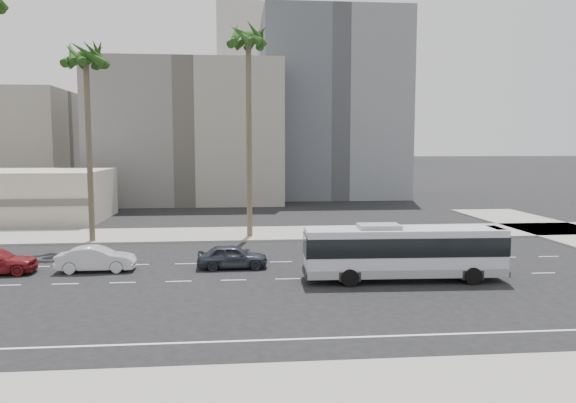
{
  "coord_description": "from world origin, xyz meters",
  "views": [
    {
      "loc": [
        -5.73,
        -29.6,
        7.4
      ],
      "look_at": [
        -2.6,
        4.0,
        3.94
      ],
      "focal_mm": 33.96,
      "sensor_mm": 36.0,
      "label": 1
    }
  ],
  "objects": [
    {
      "name": "city_bus",
      "position": [
        3.35,
        -0.84,
        1.65
      ],
      "size": [
        11.0,
        2.82,
        3.14
      ],
      "rotation": [
        0.0,
        0.0,
        -0.03
      ],
      "color": "silver",
      "rests_on": "ground"
    },
    {
      "name": "sidewalk_north",
      "position": [
        0.0,
        15.5,
        0.07
      ],
      "size": [
        120.0,
        7.0,
        0.15
      ],
      "primitive_type": "cube",
      "color": "gray",
      "rests_on": "ground"
    },
    {
      "name": "car_a",
      "position": [
        -6.09,
        3.03,
        0.73
      ],
      "size": [
        1.8,
        4.29,
        1.45
      ],
      "primitive_type": "imported",
      "rotation": [
        0.0,
        0.0,
        1.59
      ],
      "color": "#2C313B",
      "rests_on": "ground"
    },
    {
      "name": "car_b",
      "position": [
        -14.1,
        2.97,
        0.74
      ],
      "size": [
        1.65,
        4.52,
        1.48
      ],
      "primitive_type": "imported",
      "rotation": [
        0.0,
        0.0,
        1.59
      ],
      "color": "silver",
      "rests_on": "ground"
    },
    {
      "name": "palm_near",
      "position": [
        -4.78,
        14.0,
        15.42
      ],
      "size": [
        5.06,
        5.06,
        17.02
      ],
      "rotation": [
        0.0,
        0.0,
        -0.09
      ],
      "color": "brown",
      "rests_on": "ground"
    },
    {
      "name": "civic_tower",
      "position": [
        -2.0,
        250.0,
        38.83
      ],
      "size": [
        42.0,
        42.0,
        129.0
      ],
      "color": "beige",
      "rests_on": "ground"
    },
    {
      "name": "midrise_gray_center",
      "position": [
        8.0,
        52.0,
        13.0
      ],
      "size": [
        20.0,
        20.0,
        26.0
      ],
      "primitive_type": "cube",
      "color": "#5A5E65",
      "rests_on": "ground"
    },
    {
      "name": "midrise_beige_west",
      "position": [
        -12.0,
        45.0,
        9.0
      ],
      "size": [
        24.0,
        18.0,
        18.0
      ],
      "primitive_type": "cube",
      "color": "slate",
      "rests_on": "ground"
    },
    {
      "name": "midrise_beige_far",
      "position": [
        -38.0,
        50.0,
        7.5
      ],
      "size": [
        18.0,
        16.0,
        15.0
      ],
      "primitive_type": "cube",
      "color": "slate",
      "rests_on": "ground"
    },
    {
      "name": "highrise_far",
      "position": [
        70.0,
        260.0,
        30.0
      ],
      "size": [
        22.0,
        22.0,
        60.0
      ],
      "primitive_type": "cube",
      "color": "slate",
      "rests_on": "ground"
    },
    {
      "name": "highrise_right",
      "position": [
        45.0,
        230.0,
        35.0
      ],
      "size": [
        26.0,
        26.0,
        70.0
      ],
      "primitive_type": "cube",
      "color": "slate",
      "rests_on": "ground"
    },
    {
      "name": "ground",
      "position": [
        0.0,
        0.0,
        0.0
      ],
      "size": [
        700.0,
        700.0,
        0.0
      ],
      "primitive_type": "plane",
      "color": "black",
      "rests_on": "ground"
    },
    {
      "name": "palm_mid",
      "position": [
        -16.86,
        12.82,
        13.62
      ],
      "size": [
        4.9,
        4.9,
        15.14
      ],
      "rotation": [
        0.0,
        0.0,
        0.25
      ],
      "color": "brown",
      "rests_on": "ground"
    }
  ]
}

